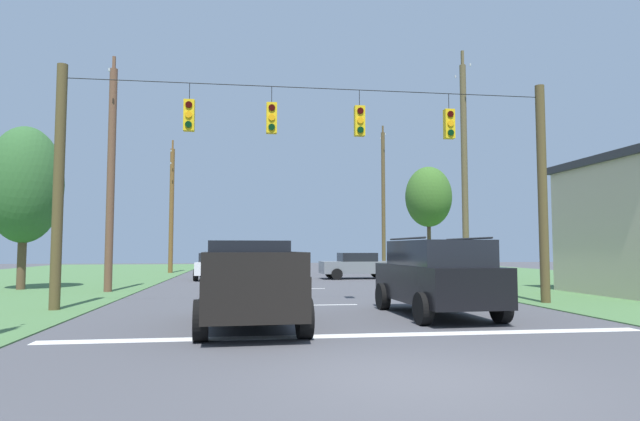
% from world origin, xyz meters
% --- Properties ---
extents(ground_plane, '(120.00, 120.00, 0.00)m').
position_xyz_m(ground_plane, '(0.00, 0.00, 0.00)').
color(ground_plane, '#47474C').
extents(shoulder_grass_right, '(16.00, 80.00, 0.03)m').
position_xyz_m(shoulder_grass_right, '(14.57, 15.00, 0.01)').
color(shoulder_grass_right, '#497240').
rests_on(shoulder_grass_right, ground).
extents(stop_bar_stripe, '(12.47, 0.45, 0.01)m').
position_xyz_m(stop_bar_stripe, '(0.00, 3.65, 0.00)').
color(stop_bar_stripe, white).
rests_on(stop_bar_stripe, ground).
extents(lane_dash_0, '(2.50, 0.15, 0.01)m').
position_xyz_m(lane_dash_0, '(0.00, 9.65, 0.00)').
color(lane_dash_0, white).
rests_on(lane_dash_0, ground).
extents(lane_dash_1, '(2.50, 0.15, 0.01)m').
position_xyz_m(lane_dash_1, '(0.00, 16.61, 0.00)').
color(lane_dash_1, white).
rests_on(lane_dash_1, ground).
extents(lane_dash_2, '(2.50, 0.15, 0.01)m').
position_xyz_m(lane_dash_2, '(0.00, 23.96, 0.00)').
color(lane_dash_2, white).
rests_on(lane_dash_2, ground).
extents(lane_dash_3, '(2.50, 0.15, 0.01)m').
position_xyz_m(lane_dash_3, '(0.00, 30.50, 0.00)').
color(lane_dash_3, white).
rests_on(lane_dash_3, ground).
extents(overhead_signal_span, '(15.29, 0.31, 7.17)m').
position_xyz_m(overhead_signal_span, '(-0.12, 9.12, 4.02)').
color(overhead_signal_span, brown).
rests_on(overhead_signal_span, ground).
extents(pickup_truck, '(2.47, 5.48, 1.95)m').
position_xyz_m(pickup_truck, '(-2.19, 5.32, 0.97)').
color(pickup_truck, black).
rests_on(pickup_truck, ground).
extents(suv_black, '(2.34, 4.86, 2.05)m').
position_xyz_m(suv_black, '(2.73, 6.52, 1.06)').
color(suv_black, black).
rests_on(suv_black, ground).
extents(distant_car_crossing_white, '(2.17, 4.37, 1.52)m').
position_xyz_m(distant_car_crossing_white, '(-3.97, 24.37, 0.79)').
color(distant_car_crossing_white, silver).
rests_on(distant_car_crossing_white, ground).
extents(distant_car_oncoming, '(4.38, 2.17, 1.52)m').
position_xyz_m(distant_car_oncoming, '(4.27, 24.03, 0.79)').
color(distant_car_oncoming, slate).
rests_on(distant_car_oncoming, ground).
extents(utility_pole_mid_right, '(0.30, 1.85, 11.31)m').
position_xyz_m(utility_pole_mid_right, '(8.03, 16.99, 5.47)').
color(utility_pole_mid_right, brown).
rests_on(utility_pole_mid_right, ground).
extents(utility_pole_far_right, '(0.29, 1.58, 11.28)m').
position_xyz_m(utility_pole_far_right, '(8.22, 32.92, 5.52)').
color(utility_pole_far_right, brown).
rests_on(utility_pole_far_right, ground).
extents(utility_pole_mid_left, '(0.32, 1.57, 9.75)m').
position_xyz_m(utility_pole_mid_left, '(-7.76, 15.64, 4.74)').
color(utility_pole_mid_left, brown).
rests_on(utility_pole_mid_left, ground).
extents(utility_pole_far_left, '(0.32, 1.75, 9.70)m').
position_xyz_m(utility_pole_far_left, '(-7.60, 32.91, 4.76)').
color(utility_pole_far_left, brown).
rests_on(utility_pole_far_left, ground).
extents(tree_roadside_right, '(3.03, 3.03, 7.15)m').
position_xyz_m(tree_roadside_right, '(9.64, 26.71, 5.15)').
color(tree_roadside_right, brown).
rests_on(tree_roadside_right, ground).
extents(tree_roadside_far_right, '(3.15, 3.15, 7.07)m').
position_xyz_m(tree_roadside_far_right, '(-11.75, 17.44, 4.51)').
color(tree_roadside_far_right, brown).
rests_on(tree_roadside_far_right, ground).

